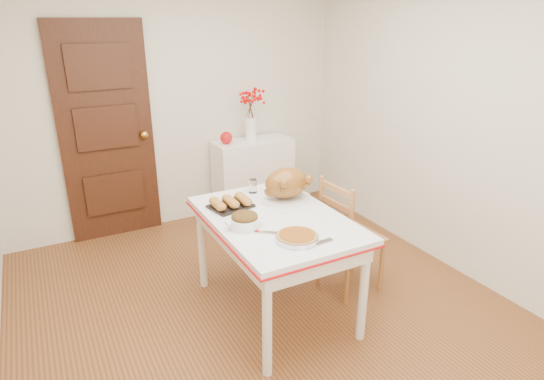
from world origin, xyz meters
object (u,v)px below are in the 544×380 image
sideboard (253,177)px  kitchen_table (275,265)px  turkey_platter (286,184)px  pumpkin_pie (297,236)px  chair_oak (351,235)px

sideboard → kitchen_table: bearing=-110.9°
kitchen_table → turkey_platter: 0.60m
sideboard → pumpkin_pie: sideboard is taller
turkey_platter → pumpkin_pie: (-0.27, -0.61, -0.10)m
sideboard → chair_oak: chair_oak is taller
chair_oak → pumpkin_pie: (-0.73, -0.38, 0.33)m
chair_oak → turkey_platter: (-0.46, 0.23, 0.43)m
chair_oak → pumpkin_pie: size_ratio=3.49×
kitchen_table → chair_oak: bearing=-0.4°
chair_oak → turkey_platter: bearing=59.6°
turkey_platter → pumpkin_pie: turkey_platter is taller
kitchen_table → pumpkin_pie: bearing=-98.1°
kitchen_table → pumpkin_pie: size_ratio=4.78×
kitchen_table → turkey_platter: size_ratio=3.25×
kitchen_table → turkey_platter: turkey_platter is taller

